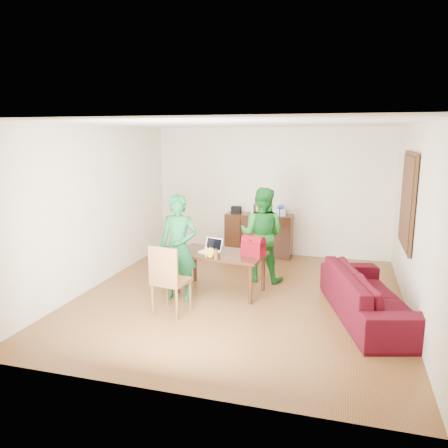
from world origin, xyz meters
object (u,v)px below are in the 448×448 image
(table, at_px, (221,257))
(person_far, at_px, (262,234))
(red_bag, at_px, (253,248))
(sofa, at_px, (370,295))
(chair, at_px, (171,293))
(laptop, at_px, (209,250))
(bottle, at_px, (216,254))
(person_near, at_px, (179,248))

(table, distance_m, person_far, 0.97)
(red_bag, height_order, sofa, red_bag)
(chair, xyz_separation_m, red_bag, (0.99, 1.00, 0.49))
(laptop, xyz_separation_m, sofa, (2.49, -0.40, -0.37))
(laptop, bearing_deg, table, 24.26)
(bottle, bearing_deg, person_far, 67.44)
(person_near, distance_m, bottle, 0.59)
(table, distance_m, bottle, 0.42)
(person_near, height_order, sofa, person_near)
(table, bearing_deg, red_bag, 3.24)
(chair, height_order, laptop, chair)
(person_near, bearing_deg, person_far, 47.38)
(sofa, bearing_deg, bottle, 72.96)
(chair, xyz_separation_m, person_far, (0.97, 1.82, 0.53))
(chair, height_order, red_bag, chair)
(person_near, relative_size, person_far, 1.00)
(person_far, distance_m, bottle, 1.27)
(bottle, distance_m, red_bag, 0.62)
(person_near, height_order, laptop, person_near)
(chair, height_order, person_near, person_near)
(person_near, xyz_separation_m, person_far, (1.07, 1.24, 0.00))
(table, relative_size, bottle, 8.59)
(red_bag, relative_size, sofa, 0.15)
(chair, bearing_deg, sofa, 21.76)
(sofa, bearing_deg, red_bag, 61.39)
(person_far, bearing_deg, laptop, 54.56)
(table, distance_m, laptop, 0.22)
(person_far, bearing_deg, person_near, 54.83)
(chair, relative_size, red_bag, 2.94)
(person_near, distance_m, person_far, 1.64)
(person_far, distance_m, red_bag, 0.82)
(chair, bearing_deg, bottle, 62.43)
(table, xyz_separation_m, bottle, (0.04, -0.39, 0.17))
(person_near, distance_m, red_bag, 1.17)
(bottle, xyz_separation_m, red_bag, (0.51, 0.35, 0.04))
(table, xyz_separation_m, laptop, (-0.18, -0.03, 0.12))
(laptop, xyz_separation_m, red_bag, (0.73, -0.00, 0.09))
(person_near, bearing_deg, table, 38.26)
(person_far, relative_size, sofa, 0.72)
(chair, relative_size, person_near, 0.62)
(sofa, bearing_deg, person_far, 39.81)
(table, height_order, chair, chair)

